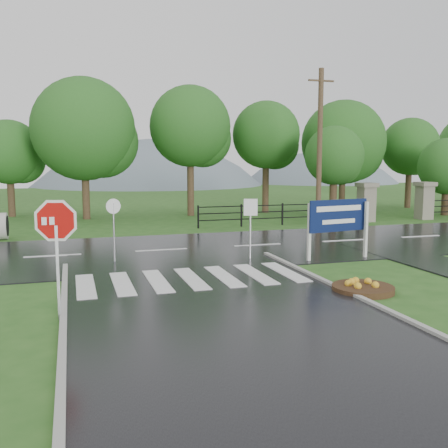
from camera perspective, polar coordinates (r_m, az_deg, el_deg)
name	(u,v)px	position (r m, az deg, el deg)	size (l,w,h in m)	color
ground	(250,337)	(10.17, 2.97, -12.82)	(120.00, 120.00, 0.00)	#2A5A1E
main_road	(161,251)	(19.56, -7.17, -3.10)	(90.00, 8.00, 0.04)	black
crosswalk	(191,278)	(14.75, -3.76, -6.22)	(6.50, 2.80, 0.02)	silver
pillar_west	(366,201)	(29.90, 15.96, 2.51)	(1.00, 1.00, 2.24)	gray
pillar_east	(424,200)	(32.26, 21.93, 2.59)	(1.00, 1.00, 2.24)	gray
fence_west	(282,212)	(27.44, 6.69, 1.39)	(9.58, 0.08, 1.20)	black
hills	(122,289)	(76.67, -11.63, -7.30)	(102.00, 48.00, 48.00)	slate
treeline	(139,214)	(33.42, -9.67, 1.13)	(83.20, 5.20, 10.00)	#1F561A
stop_sign	(56,232)	(11.38, -18.63, -0.84)	(1.23, 0.32, 2.83)	#939399
estate_billboard	(338,219)	(17.95, 12.95, 0.61)	(2.43, 0.45, 2.14)	silver
flower_bed	(363,287)	(13.97, 15.59, -6.98)	(1.64, 1.64, 0.33)	#332111
reg_sign_small	(250,217)	(17.51, 3.05, 0.82)	(0.47, 0.16, 2.17)	#939399
reg_sign_round	(114,222)	(17.39, -12.50, 0.18)	(0.50, 0.15, 2.22)	#939399
utility_pole_east	(320,147)	(27.69, 10.87, 8.68)	(1.49, 0.28, 8.37)	#473523
entrance_tree_left	(334,156)	(30.41, 12.48, 7.61)	(3.47, 3.47, 5.55)	#3D2B1C
entrance_tree_right	(447,167)	(35.14, 24.12, 6.01)	(3.61, 3.61, 4.95)	#3D2B1C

